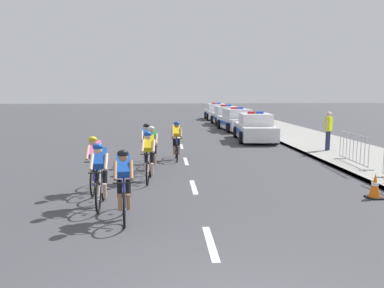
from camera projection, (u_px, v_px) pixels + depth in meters
name	position (u px, v px, depth m)	size (l,w,h in m)	color
sidewalk_slab	(326.00, 145.00, 18.73)	(3.95, 60.00, 0.12)	gray
kerb_edge	(289.00, 145.00, 18.60)	(0.16, 60.00, 0.13)	#9E9E99
lane_markings_centre	(186.00, 161.00, 14.69)	(0.14, 25.60, 0.01)	white
cyclist_lead	(124.00, 183.00, 7.90)	(0.45, 1.72, 1.56)	black
cyclist_second	(100.00, 174.00, 8.82)	(0.42, 1.72, 1.56)	black
cyclist_third	(95.00, 163.00, 10.13)	(0.42, 1.72, 1.56)	black
cyclist_fourth	(149.00, 155.00, 11.32)	(0.43, 1.72, 1.56)	black
cyclist_fifth	(152.00, 147.00, 12.96)	(0.42, 1.72, 1.56)	black
cyclist_sixth	(147.00, 143.00, 13.99)	(0.42, 1.72, 1.56)	black
cyclist_seventh	(176.00, 140.00, 14.92)	(0.42, 1.72, 1.56)	black
police_car_nearest	(255.00, 128.00, 20.70)	(2.24, 4.52, 1.59)	white
police_car_second	(236.00, 121.00, 26.07)	(2.27, 4.53, 1.59)	silver
police_car_third	(226.00, 116.00, 30.73)	(2.03, 4.42, 1.59)	silver
police_car_furthest	(216.00, 112.00, 36.49)	(2.08, 4.44, 1.59)	white
crowd_barrier_rear	(353.00, 149.00, 13.39)	(0.62, 2.32, 1.07)	#B7BABF
traffic_cone_mid	(375.00, 186.00, 9.57)	(0.36, 0.36, 0.64)	black
spectator_closest	(328.00, 128.00, 16.53)	(0.42, 0.43, 1.68)	#23284C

